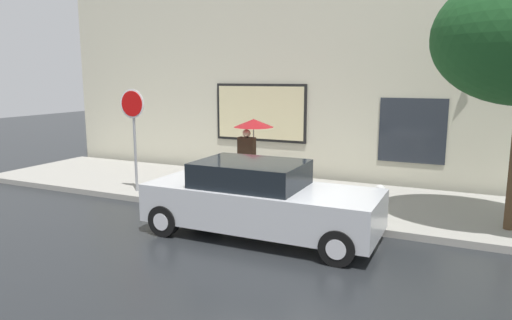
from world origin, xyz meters
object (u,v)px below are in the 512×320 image
object	(u,v)px
parked_car	(259,200)
stop_sign	(133,120)
fire_hydrant	(380,203)
pedestrian_with_umbrella	(252,132)

from	to	relation	value
parked_car	stop_sign	world-z (taller)	stop_sign
parked_car	fire_hydrant	distance (m)	2.61
fire_hydrant	pedestrian_with_umbrella	size ratio (longest dim) A/B	0.42
pedestrian_with_umbrella	stop_sign	world-z (taller)	stop_sign
parked_car	fire_hydrant	world-z (taller)	parked_car
parked_car	stop_sign	distance (m)	4.72
parked_car	pedestrian_with_umbrella	world-z (taller)	pedestrian_with_umbrella
pedestrian_with_umbrella	stop_sign	bearing A→B (deg)	-147.14
parked_car	pedestrian_with_umbrella	bearing A→B (deg)	117.88
pedestrian_with_umbrella	parked_car	bearing A→B (deg)	-62.12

